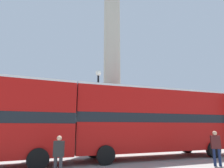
% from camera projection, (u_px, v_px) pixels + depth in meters
% --- Properties ---
extents(ground_plane, '(200.00, 200.00, 0.00)m').
position_uv_depth(ground_plane, '(112.00, 149.00, 17.83)').
color(ground_plane, '#9E9B93').
extents(monument_column, '(4.76, 4.76, 21.97)m').
position_uv_depth(monument_column, '(112.00, 67.00, 19.43)').
color(monument_column, '#ADA593').
rests_on(monument_column, ground_plane).
extents(bus_b, '(10.59, 2.92, 4.40)m').
position_uv_depth(bus_b, '(152.00, 120.00, 13.35)').
color(bus_b, '#A80F0C').
rests_on(bus_b, ground_plane).
extents(equestrian_statue, '(3.01, 2.12, 6.40)m').
position_uv_depth(equestrian_statue, '(14.00, 127.00, 18.78)').
color(equestrian_statue, '#ADA593').
rests_on(equestrian_statue, ground_plane).
extents(street_lamp, '(0.43, 0.43, 6.14)m').
position_uv_depth(street_lamp, '(98.00, 105.00, 14.50)').
color(street_lamp, black).
rests_on(street_lamp, ground_plane).
extents(pedestrian_near_lamp, '(0.49, 0.40, 1.75)m').
position_uv_depth(pedestrian_near_lamp, '(216.00, 146.00, 10.36)').
color(pedestrian_near_lamp, '#192347').
rests_on(pedestrian_near_lamp, ground_plane).
extents(pedestrian_by_plinth, '(0.45, 0.36, 1.61)m').
position_uv_depth(pedestrian_by_plinth, '(58.00, 154.00, 8.09)').
color(pedestrian_by_plinth, '#28282D').
rests_on(pedestrian_by_plinth, ground_plane).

